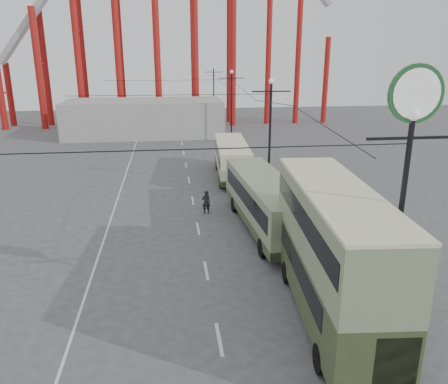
{
  "coord_description": "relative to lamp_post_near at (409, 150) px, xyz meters",
  "views": [
    {
      "loc": [
        -2.75,
        -17.06,
        11.02
      ],
      "look_at": [
        0.54,
        8.4,
        3.0
      ],
      "focal_mm": 35.0,
      "sensor_mm": 36.0,
      "label": 1
    }
  ],
  "objects": [
    {
      "name": "pedestrian",
      "position": [
        -5.8,
        15.91,
        -6.99
      ],
      "size": [
        0.69,
        0.52,
        1.74
      ],
      "primitive_type": "imported",
      "rotation": [
        0.0,
        0.0,
        3.31
      ],
      "color": "black",
      "rests_on": "ground"
    },
    {
      "name": "single_decker_cream",
      "position": [
        -2.51,
        25.5,
        -5.98
      ],
      "size": [
        3.41,
        10.89,
        3.34
      ],
      "rotation": [
        0.0,
        0.0,
        -0.07
      ],
      "color": "beige",
      "rests_on": "ground"
    },
    {
      "name": "single_decker_green",
      "position": [
        -2.23,
        12.41,
        -5.91
      ],
      "size": [
        3.49,
        12.39,
        3.46
      ],
      "rotation": [
        0.0,
        0.0,
        0.06
      ],
      "color": "gray",
      "rests_on": "ground"
    },
    {
      "name": "ground",
      "position": [
        -5.6,
        3.0,
        -7.86
      ],
      "size": [
        160.0,
        160.0,
        0.0
      ],
      "primitive_type": "plane",
      "color": "#49494B",
      "rests_on": "ground"
    },
    {
      "name": "road_markings",
      "position": [
        -6.46,
        22.7,
        -7.86
      ],
      "size": [
        12.52,
        120.0,
        0.01
      ],
      "color": "silver",
      "rests_on": "ground"
    },
    {
      "name": "double_decker_bus",
      "position": [
        -1.66,
        2.04,
        -4.54
      ],
      "size": [
        3.68,
        11.22,
        5.92
      ],
      "rotation": [
        0.0,
        0.0,
        -0.08
      ],
      "color": "#354022",
      "rests_on": "ground"
    },
    {
      "name": "lamp_post_near",
      "position": [
        0.0,
        0.0,
        0.0
      ],
      "size": [
        3.2,
        0.44,
        10.8
      ],
      "color": "black",
      "rests_on": "ground"
    },
    {
      "name": "lamp_post_distant",
      "position": [
        0.0,
        65.0,
        -3.18
      ],
      "size": [
        3.2,
        0.44,
        9.32
      ],
      "color": "black",
      "rests_on": "ground"
    },
    {
      "name": "lamp_post_far",
      "position": [
        0.0,
        43.0,
        -3.18
      ],
      "size": [
        3.2,
        0.44,
        9.32
      ],
      "color": "black",
      "rests_on": "ground"
    },
    {
      "name": "fairground_shed",
      "position": [
        -11.6,
        50.0,
        -5.36
      ],
      "size": [
        22.0,
        10.0,
        5.0
      ],
      "primitive_type": "cube",
      "color": "#9A9A95",
      "rests_on": "ground"
    },
    {
      "name": "lamp_post_mid",
      "position": [
        0.0,
        21.0,
        -3.18
      ],
      "size": [
        3.2,
        0.44,
        9.32
      ],
      "color": "black",
      "rests_on": "ground"
    }
  ]
}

